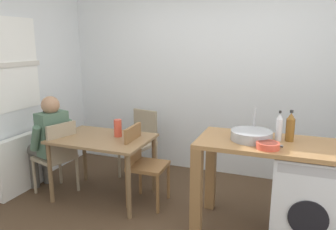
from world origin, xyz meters
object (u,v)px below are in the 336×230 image
object	(u,v)px
mixing_bowl	(268,145)
washing_machine	(307,198)
chair_opposite	(142,160)
seated_person	(49,139)
chair_spare_by_wall	(141,139)
bottle_squat_brown	(290,127)
vase	(118,128)
chair_person_seat	(58,154)
dining_table	(103,145)
bottle_tall_green	(279,127)

from	to	relation	value
mixing_bowl	washing_machine	bearing A→B (deg)	28.58
chair_opposite	seated_person	bearing A→B (deg)	-86.21
chair_spare_by_wall	bottle_squat_brown	bearing A→B (deg)	170.57
chair_spare_by_wall	vase	xyz separation A→B (m)	(0.03, -0.67, 0.33)
chair_person_seat	chair_opposite	bearing A→B (deg)	-63.92
chair_person_seat	washing_machine	size ratio (longest dim) A/B	1.05
chair_person_seat	bottle_squat_brown	world-z (taller)	bottle_squat_brown
chair_opposite	seated_person	xyz separation A→B (m)	(-1.18, -0.12, 0.16)
bottle_squat_brown	mixing_bowl	distance (m)	0.36
seated_person	chair_person_seat	bearing A→B (deg)	-90.00
dining_table	bottle_squat_brown	xyz separation A→B (m)	(2.00, 0.01, 0.41)
seated_person	washing_machine	size ratio (longest dim) A/B	1.40
seated_person	vase	size ratio (longest dim) A/B	5.95
washing_machine	chair_person_seat	bearing A→B (deg)	-179.42
bottle_tall_green	mixing_bowl	world-z (taller)	bottle_tall_green
chair_opposite	seated_person	size ratio (longest dim) A/B	0.75
chair_opposite	bottle_squat_brown	size ratio (longest dim) A/B	3.11
bottle_tall_green	bottle_squat_brown	distance (m)	0.10
vase	bottle_squat_brown	bearing A→B (deg)	-2.88
chair_opposite	vase	size ratio (longest dim) A/B	4.46
seated_person	mixing_bowl	xyz separation A→B (m)	(2.54, -0.22, 0.28)
chair_person_seat	washing_machine	xyz separation A→B (m)	(2.75, 0.03, -0.08)
seated_person	bottle_tall_green	xyz separation A→B (m)	(2.61, 0.07, 0.38)
chair_person_seat	washing_machine	distance (m)	2.75
seated_person	chair_spare_by_wall	bearing A→B (deg)	-27.29
dining_table	chair_spare_by_wall	bearing A→B (deg)	81.44
chair_person_seat	chair_opposite	xyz separation A→B (m)	(1.02, 0.17, 0.00)
chair_person_seat	mixing_bowl	world-z (taller)	mixing_bowl
chair_person_seat	bottle_squat_brown	xyz separation A→B (m)	(2.55, 0.13, 0.54)
washing_machine	bottle_squat_brown	distance (m)	0.66
chair_person_seat	bottle_tall_green	distance (m)	2.52
washing_machine	chair_opposite	bearing A→B (deg)	175.32
chair_spare_by_wall	washing_machine	world-z (taller)	chair_spare_by_wall
chair_spare_by_wall	mixing_bowl	bearing A→B (deg)	160.88
bottle_squat_brown	vase	xyz separation A→B (m)	(-1.85, 0.09, -0.21)
chair_person_seat	washing_machine	world-z (taller)	chair_person_seat
dining_table	vase	world-z (taller)	vase
dining_table	washing_machine	world-z (taller)	washing_machine
bottle_tall_green	mixing_bowl	bearing A→B (deg)	-104.57
chair_person_seat	bottle_squat_brown	distance (m)	2.61
bottle_squat_brown	vase	size ratio (longest dim) A/B	1.44
seated_person	chair_opposite	bearing A→B (deg)	-67.35
dining_table	vase	bearing A→B (deg)	33.69
chair_opposite	bottle_squat_brown	bearing A→B (deg)	86.34
bottle_squat_brown	washing_machine	bearing A→B (deg)	-27.52
dining_table	chair_opposite	size ratio (longest dim) A/B	1.22
chair_person_seat	seated_person	size ratio (longest dim) A/B	0.75
chair_opposite	washing_machine	world-z (taller)	chair_opposite
chair_person_seat	mixing_bowl	bearing A→B (deg)	-77.35
washing_machine	vase	distance (m)	2.10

